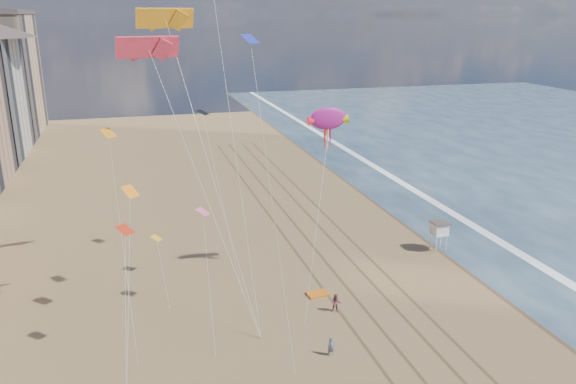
# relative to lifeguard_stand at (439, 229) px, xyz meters

# --- Properties ---
(wet_sand) EXTENTS (260.00, 260.00, 0.00)m
(wet_sand) POSITION_rel_lifeguard_stand_xyz_m (4.34, 11.29, -2.67)
(wet_sand) COLOR #42301E
(wet_sand) RESTS_ON ground
(foam) EXTENTS (260.00, 260.00, 0.00)m
(foam) POSITION_rel_lifeguard_stand_xyz_m (8.54, 11.29, -2.67)
(foam) COLOR white
(foam) RESTS_ON ground
(tracks) EXTENTS (7.68, 120.00, 0.01)m
(tracks) POSITION_rel_lifeguard_stand_xyz_m (-12.11, 1.29, -2.67)
(tracks) COLOR brown
(tracks) RESTS_ON ground
(lifeguard_stand) EXTENTS (1.92, 1.92, 3.47)m
(lifeguard_stand) POSITION_rel_lifeguard_stand_xyz_m (0.00, 0.00, 0.00)
(lifeguard_stand) COLOR white
(lifeguard_stand) RESTS_ON ground
(grounded_kite) EXTENTS (2.14, 1.48, 0.23)m
(grounded_kite) POSITION_rel_lifeguard_stand_xyz_m (-16.77, -6.46, -2.56)
(grounded_kite) COLOR orange
(grounded_kite) RESTS_ON ground
(show_kite) EXTENTS (4.52, 4.90, 19.16)m
(show_kite) POSITION_rel_lifeguard_stand_xyz_m (-14.60, -2.35, 13.72)
(show_kite) COLOR #A01879
(show_kite) RESTS_ON ground
(kite_flyer_a) EXTENTS (0.59, 0.39, 1.60)m
(kite_flyer_a) POSITION_rel_lifeguard_stand_xyz_m (-18.98, -16.33, -1.88)
(kite_flyer_a) COLOR #54576C
(kite_flyer_a) RESTS_ON ground
(kite_flyer_b) EXTENTS (1.07, 0.97, 1.80)m
(kite_flyer_b) POSITION_rel_lifeguard_stand_xyz_m (-16.20, -9.98, -1.78)
(kite_flyer_b) COLOR #89464D
(kite_flyer_b) RESTS_ON ground
(small_kites) EXTENTS (13.03, 19.33, 20.67)m
(small_kites) POSITION_rel_lifeguard_stand_xyz_m (-29.86, -4.75, 11.33)
(small_kites) COLOR red
(small_kites) RESTS_ON ground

